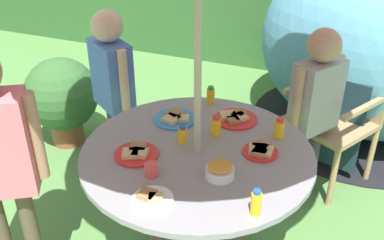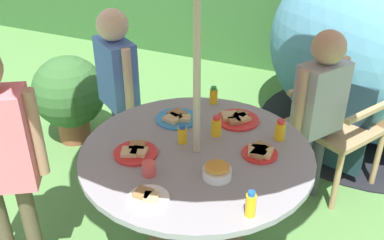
{
  "view_description": "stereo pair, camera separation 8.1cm",
  "coord_description": "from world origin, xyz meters",
  "px_view_note": "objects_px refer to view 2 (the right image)",
  "views": [
    {
      "loc": [
        0.67,
        -1.76,
        1.99
      ],
      "look_at": [
        -0.06,
        0.08,
        0.84
      ],
      "focal_mm": 41.68,
      "sensor_mm": 36.0,
      "label": 1
    },
    {
      "loc": [
        0.74,
        -1.73,
        1.99
      ],
      "look_at": [
        -0.06,
        0.08,
        0.84
      ],
      "focal_mm": 41.68,
      "sensor_mm": 36.0,
      "label": 2
    }
  ],
  "objects_px": {
    "child_in_blue_shirt": "(117,74)",
    "plate_far_left": "(237,119)",
    "plate_front_edge": "(135,152)",
    "plate_mid_right": "(177,118)",
    "wooden_chair": "(347,107)",
    "plate_near_left": "(260,152)",
    "juice_bottle_center_back": "(182,135)",
    "cup_near": "(149,169)",
    "juice_bottle_center_front": "(216,126)",
    "juice_bottle_mid_left": "(280,130)",
    "snack_bowl": "(217,171)",
    "plate_back_edge": "(148,198)",
    "garden_table": "(196,180)",
    "juice_bottle_near_right": "(214,95)",
    "child_in_grey_shirt": "(321,98)",
    "juice_bottle_far_right": "(251,204)",
    "potted_plant": "(69,94)"
  },
  "relations": [
    {
      "from": "child_in_blue_shirt",
      "to": "plate_far_left",
      "type": "height_order",
      "value": "child_in_blue_shirt"
    },
    {
      "from": "plate_front_edge",
      "to": "plate_mid_right",
      "type": "bearing_deg",
      "value": 83.83
    },
    {
      "from": "wooden_chair",
      "to": "plate_near_left",
      "type": "distance_m",
      "value": 1.06
    },
    {
      "from": "juice_bottle_center_back",
      "to": "plate_near_left",
      "type": "bearing_deg",
      "value": 7.71
    },
    {
      "from": "wooden_chair",
      "to": "cup_near",
      "type": "height_order",
      "value": "wooden_chair"
    },
    {
      "from": "child_in_blue_shirt",
      "to": "plate_mid_right",
      "type": "bearing_deg",
      "value": 6.9
    },
    {
      "from": "juice_bottle_center_front",
      "to": "cup_near",
      "type": "distance_m",
      "value": 0.48
    },
    {
      "from": "plate_mid_right",
      "to": "plate_near_left",
      "type": "distance_m",
      "value": 0.55
    },
    {
      "from": "plate_far_left",
      "to": "juice_bottle_mid_left",
      "type": "relative_size",
      "value": 2.14
    },
    {
      "from": "juice_bottle_center_back",
      "to": "snack_bowl",
      "type": "bearing_deg",
      "value": -36.94
    },
    {
      "from": "cup_near",
      "to": "plate_mid_right",
      "type": "bearing_deg",
      "value": 101.23
    },
    {
      "from": "plate_front_edge",
      "to": "plate_near_left",
      "type": "height_order",
      "value": "same"
    },
    {
      "from": "plate_front_edge",
      "to": "snack_bowl",
      "type": "bearing_deg",
      "value": -1.69
    },
    {
      "from": "plate_far_left",
      "to": "plate_back_edge",
      "type": "height_order",
      "value": "same"
    },
    {
      "from": "plate_near_left",
      "to": "juice_bottle_center_front",
      "type": "relative_size",
      "value": 1.58
    },
    {
      "from": "child_in_blue_shirt",
      "to": "garden_table",
      "type": "bearing_deg",
      "value": 0.0
    },
    {
      "from": "plate_mid_right",
      "to": "juice_bottle_near_right",
      "type": "xyz_separation_m",
      "value": [
        0.12,
        0.28,
        0.04
      ]
    },
    {
      "from": "juice_bottle_near_right",
      "to": "child_in_grey_shirt",
      "type": "bearing_deg",
      "value": 21.9
    },
    {
      "from": "plate_mid_right",
      "to": "juice_bottle_near_right",
      "type": "bearing_deg",
      "value": 67.15
    },
    {
      "from": "plate_front_edge",
      "to": "plate_near_left",
      "type": "relative_size",
      "value": 1.23
    },
    {
      "from": "snack_bowl",
      "to": "plate_back_edge",
      "type": "bearing_deg",
      "value": -128.84
    },
    {
      "from": "plate_front_edge",
      "to": "juice_bottle_mid_left",
      "type": "relative_size",
      "value": 1.95
    },
    {
      "from": "juice_bottle_mid_left",
      "to": "snack_bowl",
      "type": "bearing_deg",
      "value": -112.42
    },
    {
      "from": "plate_front_edge",
      "to": "juice_bottle_near_right",
      "type": "height_order",
      "value": "juice_bottle_near_right"
    },
    {
      "from": "wooden_chair",
      "to": "plate_back_edge",
      "type": "relative_size",
      "value": 5.48
    },
    {
      "from": "juice_bottle_near_right",
      "to": "garden_table",
      "type": "bearing_deg",
      "value": -77.85
    },
    {
      "from": "plate_near_left",
      "to": "cup_near",
      "type": "bearing_deg",
      "value": -139.26
    },
    {
      "from": "plate_near_left",
      "to": "juice_bottle_mid_left",
      "type": "xyz_separation_m",
      "value": [
        0.05,
        0.18,
        0.04
      ]
    },
    {
      "from": "juice_bottle_far_right",
      "to": "juice_bottle_near_right",
      "type": "bearing_deg",
      "value": 120.16
    },
    {
      "from": "wooden_chair",
      "to": "child_in_blue_shirt",
      "type": "relative_size",
      "value": 0.84
    },
    {
      "from": "juice_bottle_mid_left",
      "to": "cup_near",
      "type": "height_order",
      "value": "juice_bottle_mid_left"
    },
    {
      "from": "child_in_blue_shirt",
      "to": "potted_plant",
      "type": "bearing_deg",
      "value": -164.42
    },
    {
      "from": "plate_mid_right",
      "to": "juice_bottle_center_back",
      "type": "relative_size",
      "value": 2.33
    },
    {
      "from": "child_in_grey_shirt",
      "to": "plate_back_edge",
      "type": "height_order",
      "value": "child_in_grey_shirt"
    },
    {
      "from": "child_in_grey_shirt",
      "to": "juice_bottle_near_right",
      "type": "bearing_deg",
      "value": -35.53
    },
    {
      "from": "plate_front_edge",
      "to": "garden_table",
      "type": "bearing_deg",
      "value": 28.88
    },
    {
      "from": "wooden_chair",
      "to": "juice_bottle_center_front",
      "type": "bearing_deg",
      "value": -93.17
    },
    {
      "from": "juice_bottle_center_front",
      "to": "juice_bottle_mid_left",
      "type": "bearing_deg",
      "value": 17.11
    },
    {
      "from": "wooden_chair",
      "to": "potted_plant",
      "type": "distance_m",
      "value": 2.07
    },
    {
      "from": "snack_bowl",
      "to": "plate_mid_right",
      "type": "height_order",
      "value": "snack_bowl"
    },
    {
      "from": "snack_bowl",
      "to": "plate_near_left",
      "type": "relative_size",
      "value": 0.76
    },
    {
      "from": "garden_table",
      "to": "cup_near",
      "type": "height_order",
      "value": "cup_near"
    },
    {
      "from": "cup_near",
      "to": "juice_bottle_center_back",
      "type": "bearing_deg",
      "value": 85.15
    },
    {
      "from": "plate_far_left",
      "to": "juice_bottle_far_right",
      "type": "bearing_deg",
      "value": -67.2
    },
    {
      "from": "wooden_chair",
      "to": "juice_bottle_far_right",
      "type": "xyz_separation_m",
      "value": [
        -0.24,
        -1.44,
        0.21
      ]
    },
    {
      "from": "plate_mid_right",
      "to": "snack_bowl",
      "type": "bearing_deg",
      "value": -45.38
    },
    {
      "from": "garden_table",
      "to": "snack_bowl",
      "type": "height_order",
      "value": "snack_bowl"
    },
    {
      "from": "wooden_chair",
      "to": "juice_bottle_center_front",
      "type": "xyz_separation_m",
      "value": [
        -0.6,
        -0.91,
        0.2
      ]
    },
    {
      "from": "plate_far_left",
      "to": "juice_bottle_far_right",
      "type": "height_order",
      "value": "juice_bottle_far_right"
    },
    {
      "from": "child_in_blue_shirt",
      "to": "plate_near_left",
      "type": "bearing_deg",
      "value": 12.05
    }
  ]
}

